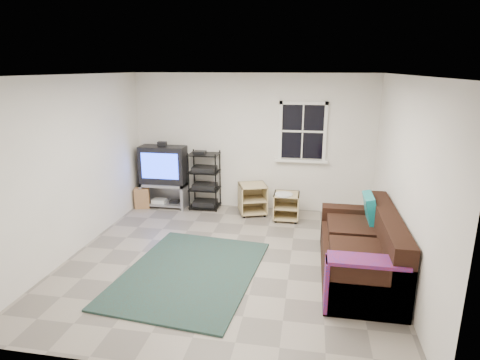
% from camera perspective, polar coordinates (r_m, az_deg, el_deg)
% --- Properties ---
extents(room, '(4.60, 4.62, 4.60)m').
position_cam_1_polar(room, '(7.57, 8.87, 6.29)').
color(room, gray).
rests_on(room, ground).
extents(tv_unit, '(0.89, 0.45, 1.31)m').
position_cam_1_polar(tv_unit, '(8.03, -10.80, 1.23)').
color(tv_unit, gray).
rests_on(tv_unit, ground).
extents(av_rack, '(0.57, 0.42, 1.14)m').
position_cam_1_polar(av_rack, '(7.86, -5.04, -0.58)').
color(av_rack, black).
rests_on(av_rack, ground).
extents(side_table_left, '(0.63, 0.63, 0.58)m').
position_cam_1_polar(side_table_left, '(7.62, 1.74, -2.51)').
color(side_table_left, tan).
rests_on(side_table_left, ground).
extents(side_table_right, '(0.45, 0.48, 0.52)m').
position_cam_1_polar(side_table_right, '(7.36, 6.60, -3.43)').
color(side_table_right, tan).
rests_on(side_table_right, ground).
extents(sofa, '(0.94, 2.11, 0.97)m').
position_cam_1_polar(sofa, '(5.62, 16.98, -9.75)').
color(sofa, black).
rests_on(sofa, ground).
extents(shag_rug, '(1.92, 2.49, 0.03)m').
position_cam_1_polar(shag_rug, '(5.61, -7.12, -12.92)').
color(shag_rug, '#312315').
rests_on(shag_rug, ground).
extents(paper_bag, '(0.32, 0.25, 0.40)m').
position_cam_1_polar(paper_bag, '(8.17, -13.75, -2.50)').
color(paper_bag, '#A57E4A').
rests_on(paper_bag, ground).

